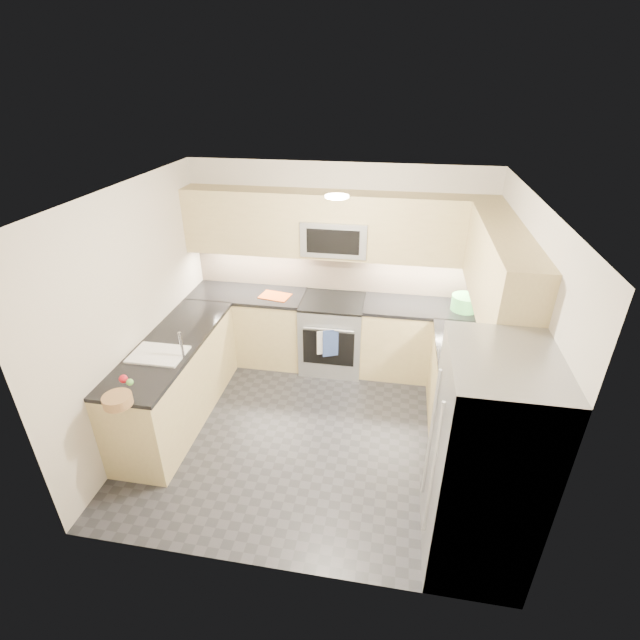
{
  "coord_description": "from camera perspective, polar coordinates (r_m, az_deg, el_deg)",
  "views": [
    {
      "loc": [
        0.71,
        -3.75,
        3.37
      ],
      "look_at": [
        0.0,
        0.35,
        1.15
      ],
      "focal_mm": 26.0,
      "sensor_mm": 36.0,
      "label": 1
    }
  ],
  "objects": [
    {
      "name": "dish_towel_blue",
      "position": [
        5.49,
        1.3,
        -2.86
      ],
      "size": [
        0.18,
        0.09,
        0.35
      ],
      "primitive_type": "cube",
      "rotation": [
        0.0,
        0.0,
        0.41
      ],
      "color": "navy",
      "rests_on": "oven_handle"
    },
    {
      "name": "fridge_handle_right",
      "position": [
        3.71,
        13.49,
        -13.67
      ],
      "size": [
        0.02,
        0.02,
        1.2
      ],
      "primitive_type": "cylinder",
      "color": "#B2B5BA",
      "rests_on": "refrigerator"
    },
    {
      "name": "utensil_bowl",
      "position": [
        5.61,
        17.38,
        2.04
      ],
      "size": [
        0.36,
        0.36,
        0.18
      ],
      "primitive_type": "cylinder",
      "rotation": [
        0.0,
        0.0,
        0.19
      ],
      "color": "#52BF5A",
      "rests_on": "countertop_back_right"
    },
    {
      "name": "floor",
      "position": [
        5.09,
        -0.69,
        -13.36
      ],
      "size": [
        3.6,
        3.2,
        0.0
      ],
      "primitive_type": "cube",
      "color": "#25262B",
      "rests_on": "ground"
    },
    {
      "name": "refrigerator",
      "position": [
        3.66,
        19.51,
        -16.37
      ],
      "size": [
        0.7,
        0.9,
        1.8
      ],
      "primitive_type": "cube",
      "color": "gray",
      "rests_on": "floor"
    },
    {
      "name": "oven_handle",
      "position": [
        5.42,
        1.03,
        -1.19
      ],
      "size": [
        0.6,
        0.02,
        0.02
      ],
      "primitive_type": "cylinder",
      "rotation": [
        0.0,
        1.57,
        0.0
      ],
      "color": "#B2B5BA",
      "rests_on": "gas_range"
    },
    {
      "name": "fridge_handle_left",
      "position": [
        3.44,
        13.72,
        -17.62
      ],
      "size": [
        0.02,
        0.02,
        1.2
      ],
      "primitive_type": "cylinder",
      "color": "#B2B5BA",
      "rests_on": "refrigerator"
    },
    {
      "name": "countertop_back_right",
      "position": [
        5.63,
        12.69,
        1.54
      ],
      "size": [
        1.42,
        0.63,
        0.04
      ],
      "primitive_type": "cube",
      "color": "black",
      "rests_on": "base_cab_back_right"
    },
    {
      "name": "sink_basin",
      "position": [
        4.83,
        -19.16,
        -4.71
      ],
      "size": [
        0.52,
        0.38,
        0.16
      ],
      "primitive_type": "cube",
      "color": "white",
      "rests_on": "base_cab_peninsula"
    },
    {
      "name": "microwave_door",
      "position": [
        5.27,
        1.58,
        9.59
      ],
      "size": [
        0.6,
        0.01,
        0.28
      ],
      "primitive_type": "cube",
      "color": "black",
      "rests_on": "microwave"
    },
    {
      "name": "backsplash_back",
      "position": [
        5.82,
        2.1,
        6.1
      ],
      "size": [
        3.6,
        0.01,
        0.51
      ],
      "primitive_type": "cube",
      "color": "#C6AA8F",
      "rests_on": "wall_back"
    },
    {
      "name": "backsplash_right",
      "position": [
        4.85,
        21.59,
        -0.68
      ],
      "size": [
        0.01,
        2.3,
        0.51
      ],
      "primitive_type": "cube",
      "color": "#C6AA8F",
      "rests_on": "wall_right"
    },
    {
      "name": "base_cab_peninsula",
      "position": [
        5.24,
        -17.2,
        -7.23
      ],
      "size": [
        0.6,
        2.0,
        0.9
      ],
      "primitive_type": "cube",
      "color": "tan",
      "rests_on": "floor"
    },
    {
      "name": "wall_front",
      "position": [
        3.1,
        -6.36,
        -15.27
      ],
      "size": [
        3.6,
        0.02,
        2.5
      ],
      "primitive_type": "cube",
      "color": "beige",
      "rests_on": "floor"
    },
    {
      "name": "wall_left",
      "position": [
        4.99,
        -21.58,
        0.8
      ],
      "size": [
        0.02,
        3.2,
        2.5
      ],
      "primitive_type": "cube",
      "color": "beige",
      "rests_on": "floor"
    },
    {
      "name": "ceiling",
      "position": [
        3.92,
        -0.9,
        15.23
      ],
      "size": [
        3.6,
        3.2,
        0.02
      ],
      "primitive_type": "cube",
      "color": "beige",
      "rests_on": "wall_back"
    },
    {
      "name": "microwave",
      "position": [
        5.46,
        1.9,
        10.26
      ],
      "size": [
        0.76,
        0.4,
        0.4
      ],
      "primitive_type": "cube",
      "color": "#A5A9AD",
      "rests_on": "upper_cab_back"
    },
    {
      "name": "fruit_apple",
      "position": [
        4.35,
        -23.05,
        -6.69
      ],
      "size": [
        0.07,
        0.07,
        0.07
      ],
      "primitive_type": "sphere",
      "color": "red",
      "rests_on": "fruit_basket"
    },
    {
      "name": "countertop_peninsula",
      "position": [
        5.0,
        -17.95,
        -2.81
      ],
      "size": [
        0.63,
        2.0,
        0.04
      ],
      "primitive_type": "cube",
      "color": "black",
      "rests_on": "base_cab_peninsula"
    },
    {
      "name": "wall_right",
      "position": [
        4.45,
        22.71,
        -2.82
      ],
      "size": [
        0.02,
        3.2,
        2.5
      ],
      "primitive_type": "cube",
      "color": "beige",
      "rests_on": "floor"
    },
    {
      "name": "gas_range",
      "position": [
        5.85,
        1.54,
        -1.8
      ],
      "size": [
        0.76,
        0.65,
        0.91
      ],
      "primitive_type": "cube",
      "color": "#A1A5A9",
      "rests_on": "floor"
    },
    {
      "name": "upper_cab_back",
      "position": [
        5.45,
        1.96,
        11.59
      ],
      "size": [
        3.6,
        0.35,
        0.75
      ],
      "primitive_type": "cube",
      "color": "tan",
      "rests_on": "wall_back"
    },
    {
      "name": "base_cab_right",
      "position": [
        4.94,
        17.26,
        -9.68
      ],
      "size": [
        0.6,
        1.7,
        0.9
      ],
      "primitive_type": "cube",
      "color": "tan",
      "rests_on": "floor"
    },
    {
      "name": "oven_door_glass",
      "position": [
        5.58,
        1.04,
        -3.51
      ],
      "size": [
        0.62,
        0.02,
        0.45
      ],
      "primitive_type": "cube",
      "color": "black",
      "rests_on": "gas_range"
    },
    {
      "name": "range_cooktop",
      "position": [
        5.64,
        1.6,
        2.26
      ],
      "size": [
        0.76,
        0.65,
        0.03
      ],
      "primitive_type": "cube",
      "color": "black",
      "rests_on": "gas_range"
    },
    {
      "name": "wall_back",
      "position": [
        5.8,
        2.11,
        6.62
      ],
      "size": [
        3.6,
        0.02,
        2.5
      ],
      "primitive_type": "cube",
      "color": "beige",
      "rests_on": "floor"
    },
    {
      "name": "countertop_right",
      "position": [
        4.67,
        18.07,
        -5.1
      ],
      "size": [
        0.63,
        1.7,
        0.04
      ],
      "primitive_type": "cube",
      "color": "black",
      "rests_on": "base_cab_right"
    },
    {
      "name": "upper_cab_right",
      "position": [
        4.41,
        21.22,
        5.6
      ],
      "size": [
        0.35,
        1.95,
        0.75
      ],
      "primitive_type": "cube",
      "color": "tan",
      "rests_on": "wall_right"
    },
    {
      "name": "fruit_pear",
      "position": [
        4.28,
        -22.37,
        -7.09
      ],
      "size": [
        0.06,
        0.06,
        0.06
      ],
      "primitive_type": "sphere",
      "color": "#54A346",
      "rests_on": "fruit_basket"
    },
    {
      "name": "faucet",
      "position": [
        4.62,
        -16.69,
        -2.99
      ],
      "size": [
        0.03,
        0.03,
        0.28
      ],
      "primitive_type": "cylinder",
      "color": "silver",
      "rests_on": "countertop_peninsula"
    },
    {
      "name": "countertop_back_left",
      "position": [
        5.9,
        -8.92,
        3.16
      ],
      "size": [
        1.42,
        0.63,
        0.04
      ],
      "primitive_type": "cube",
      "color": "black",
      "rests_on": "base_cab_back_left"
    },
    {
      "name": "dish_towel_check",
      "position": [
        5.5,
        0.47,
        -2.79
      ],
      "size": [
        0.16,
        0.07,
        0.31
      ],
      "primitive_type": "cube",
      "rotation": [
        0.0,
        0.0,
        0.38
      ],
      "color": "white",
      "rests_on": "oven_handle"
    },
    {
      "name": "fruit_basket",
      "position": [
        4.23,
        -23.65,
        -9.04
      ],
      "size": [
        0.31,
        0.31,
        0.09
      ],
      "primitive_type": "cylinder",
      "rotation": [
        0.0,
        0.0,
        0.33
      ],
      "color": "#A2774B",
      "rests_on": "countertop_peninsula"
    },
    {
      "name": "base_cab_back_right",
      "position": [
        5.85,
        12.21,
        -2.59
      ],
      "size": [
        1.42,
        0.6,
        0.9
      ],
      "primitive_type": "cube",
      "color": "tan",
      "rests_on": "floor"
    },
    {
      "name": "cutting_board",
      "position": [
        5.74,
        -5.56,
        2.96
      ],
      "size": [
        0.4,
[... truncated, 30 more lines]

